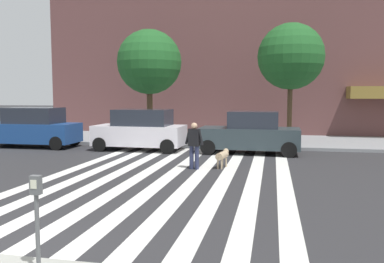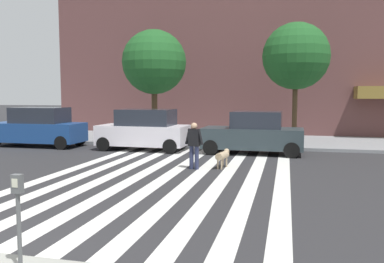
% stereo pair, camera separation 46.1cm
% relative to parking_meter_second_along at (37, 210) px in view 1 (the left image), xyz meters
% --- Properties ---
extents(ground_plane, '(160.00, 160.00, 0.00)m').
position_rel_parking_meter_second_along_xyz_m(ground_plane, '(-1.44, 7.35, -1.03)').
color(ground_plane, '#2B2B2D').
extents(sidewalk_far, '(80.00, 6.00, 0.15)m').
position_rel_parking_meter_second_along_xyz_m(sidewalk_far, '(-1.44, 17.25, -0.95)').
color(sidewalk_far, gray).
rests_on(sidewalk_far, ground_plane).
extents(crosswalk_stripes, '(7.65, 13.20, 0.01)m').
position_rel_parking_meter_second_along_xyz_m(crosswalk_stripes, '(-0.10, 7.35, -1.03)').
color(crosswalk_stripes, silver).
rests_on(crosswalk_stripes, ground_plane).
extents(parking_meter_second_along, '(0.14, 0.11, 1.36)m').
position_rel_parking_meter_second_along_xyz_m(parking_meter_second_along, '(0.00, 0.00, 0.00)').
color(parking_meter_second_along, '#515456').
rests_on(parking_meter_second_along, sidewalk_near).
extents(parked_car_near_curb, '(4.71, 1.90, 1.98)m').
position_rel_parking_meter_second_along_xyz_m(parked_car_near_curb, '(-8.70, 12.92, -0.08)').
color(parked_car_near_curb, navy).
rests_on(parked_car_near_curb, ground_plane).
extents(parked_car_behind_first, '(4.25, 2.00, 1.94)m').
position_rel_parking_meter_second_along_xyz_m(parked_car_behind_first, '(-2.99, 12.92, -0.08)').
color(parked_car_behind_first, white).
rests_on(parked_car_behind_first, ground_plane).
extents(parked_car_third_in_line, '(4.42, 1.99, 1.88)m').
position_rel_parking_meter_second_along_xyz_m(parked_car_third_in_line, '(2.15, 12.92, -0.14)').
color(parked_car_third_in_line, '#2C383D').
rests_on(parked_car_third_in_line, ground_plane).
extents(street_tree_nearest, '(3.43, 3.43, 5.92)m').
position_rel_parking_meter_second_along_xyz_m(street_tree_nearest, '(-3.37, 15.57, 3.31)').
color(street_tree_nearest, '#4C3823').
rests_on(street_tree_nearest, sidewalk_far).
extents(street_tree_middle, '(3.37, 3.37, 6.09)m').
position_rel_parking_meter_second_along_xyz_m(street_tree_middle, '(3.96, 16.17, 3.51)').
color(street_tree_middle, '#4C3823').
rests_on(street_tree_middle, sidewalk_far).
extents(pedestrian_dog_walker, '(0.71, 0.31, 1.64)m').
position_rel_parking_meter_second_along_xyz_m(pedestrian_dog_walker, '(0.44, 8.71, -0.10)').
color(pedestrian_dog_walker, '#282D4C').
rests_on(pedestrian_dog_walker, ground_plane).
extents(dog_on_leash, '(0.41, 1.12, 0.65)m').
position_rel_parking_meter_second_along_xyz_m(dog_on_leash, '(1.38, 9.20, -0.59)').
color(dog_on_leash, tan).
rests_on(dog_on_leash, ground_plane).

